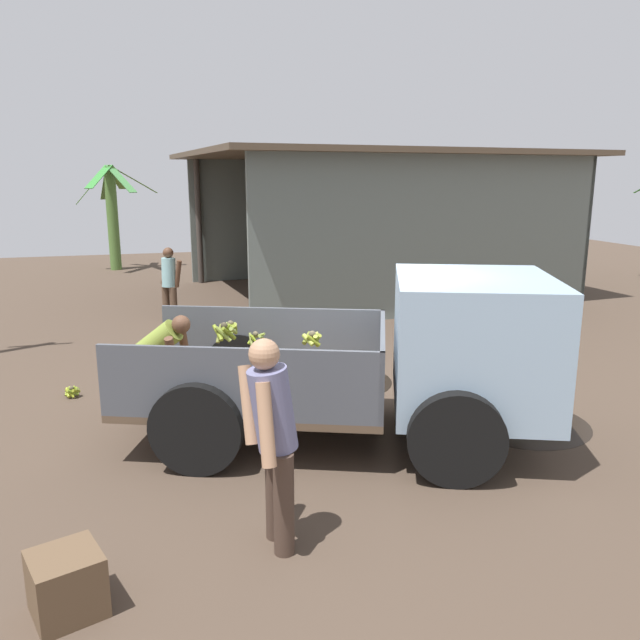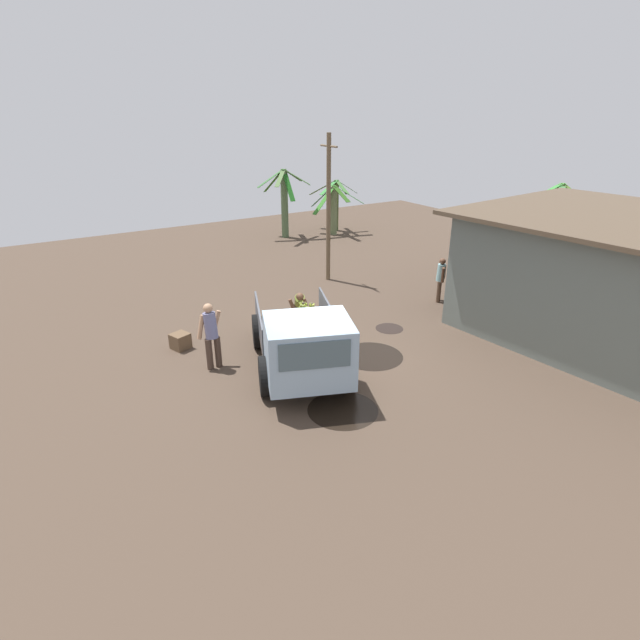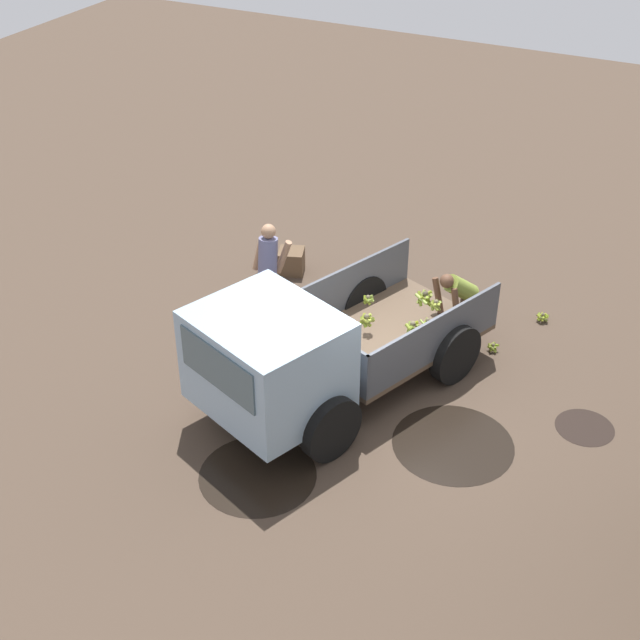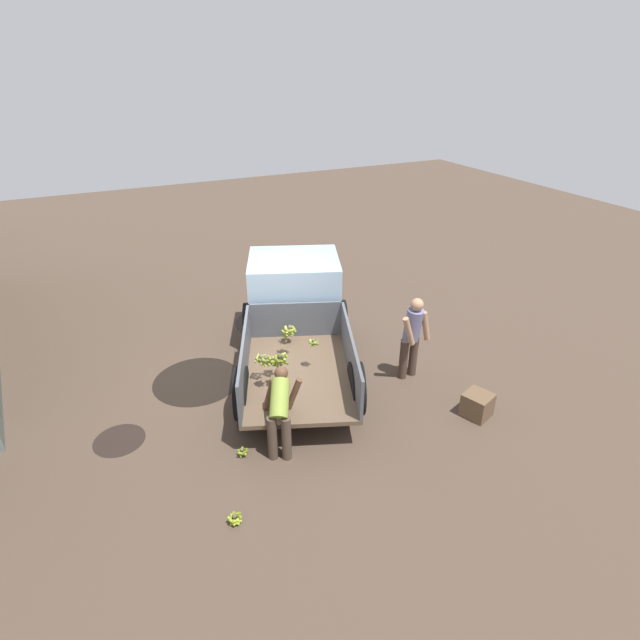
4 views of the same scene
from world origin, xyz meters
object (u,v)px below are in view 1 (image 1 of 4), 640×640
cargo_truck (427,354)px  person_worker_loading (156,358)px  person_bystander_near_shed (169,281)px  wooden_crate_0 (67,584)px  banana_bunch_on_ground_0 (72,391)px  person_foreground_visitor (273,434)px  banana_bunch_on_ground_1 (165,395)px

cargo_truck → person_worker_loading: (-2.85, 1.46, -0.24)m
person_bystander_near_shed → wooden_crate_0: bearing=-140.9°
person_worker_loading → banana_bunch_on_ground_0: size_ratio=6.32×
person_foreground_visitor → banana_bunch_on_ground_0: person_foreground_visitor is taller
person_bystander_near_shed → banana_bunch_on_ground_1: person_bystander_near_shed is taller
person_foreground_visitor → banana_bunch_on_ground_1: 3.81m
banana_bunch_on_ground_0 → person_worker_loading: bearing=-45.3°
banana_bunch_on_ground_0 → wooden_crate_0: 4.54m
banana_bunch_on_ground_0 → wooden_crate_0: wooden_crate_0 is taller
cargo_truck → banana_bunch_on_ground_1: (-2.75, 2.09, -0.93)m
banana_bunch_on_ground_0 → cargo_truck: bearing=-33.1°
cargo_truck → banana_bunch_on_ground_1: size_ratio=25.03×
person_foreground_visitor → person_worker_loading: person_foreground_visitor is taller
wooden_crate_0 → person_bystander_near_shed: bearing=82.9°
banana_bunch_on_ground_1 → wooden_crate_0: bearing=-101.1°
banana_bunch_on_ground_1 → banana_bunch_on_ground_0: bearing=157.9°
banana_bunch_on_ground_0 → wooden_crate_0: size_ratio=0.47×
person_foreground_visitor → wooden_crate_0: bearing=10.3°
person_bystander_near_shed → banana_bunch_on_ground_0: size_ratio=7.30×
cargo_truck → person_bystander_near_shed: bearing=131.4°
person_worker_loading → banana_bunch_on_ground_0: person_worker_loading is taller
banana_bunch_on_ground_0 → person_foreground_visitor: bearing=-65.0°
person_worker_loading → wooden_crate_0: (-0.69, -3.40, -0.56)m
person_bystander_near_shed → wooden_crate_0: size_ratio=3.41×
person_worker_loading → cargo_truck: bearing=0.0°
person_bystander_near_shed → person_worker_loading: bearing=-138.0°
person_foreground_visitor → banana_bunch_on_ground_1: person_foreground_visitor is taller
person_worker_loading → wooden_crate_0: person_worker_loading is taller
person_worker_loading → person_bystander_near_shed: (0.39, 5.28, 0.06)m
cargo_truck → wooden_crate_0: size_ratio=11.13×
person_bystander_near_shed → banana_bunch_on_ground_0: 4.49m
cargo_truck → banana_bunch_on_ground_0: size_ratio=23.78×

